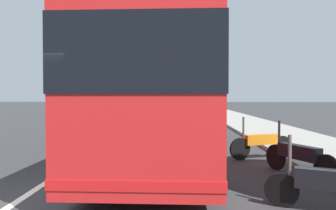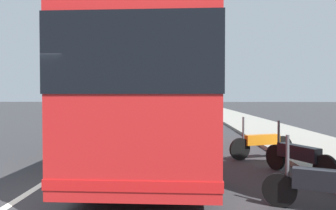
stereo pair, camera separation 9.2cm
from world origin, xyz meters
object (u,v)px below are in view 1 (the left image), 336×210
(motorcycle_far_end, at_px, (262,143))
(car_far_distant, at_px, (117,109))
(coach_bus, at_px, (161,91))
(motorcycle_angled, at_px, (299,156))
(car_side_street, at_px, (173,104))
(car_ahead_same_lane, at_px, (138,106))
(car_behind_bus, at_px, (168,107))
(motorcycle_nearest_curb, at_px, (335,186))

(motorcycle_far_end, distance_m, car_far_distant, 22.71)
(car_far_distant, bearing_deg, coach_bus, 12.18)
(coach_bus, distance_m, motorcycle_angled, 4.20)
(motorcycle_far_end, xyz_separation_m, car_side_street, (41.17, 3.20, 0.25))
(car_ahead_same_lane, relative_size, car_far_distant, 0.89)
(coach_bus, distance_m, car_behind_bus, 27.20)
(car_side_street, bearing_deg, motorcycle_nearest_curb, -171.48)
(motorcycle_nearest_curb, bearing_deg, car_side_street, -62.25)
(coach_bus, height_order, car_ahead_same_lane, coach_bus)
(car_ahead_same_lane, bearing_deg, car_far_distant, -3.30)
(car_far_distant, bearing_deg, car_side_street, 164.03)
(car_far_distant, xyz_separation_m, car_side_street, (20.03, -5.11, 0.00))
(car_far_distant, height_order, car_behind_bus, car_far_distant)
(coach_bus, relative_size, motorcycle_far_end, 5.07)
(car_far_distant, relative_size, car_behind_bus, 1.01)
(motorcycle_far_end, distance_m, car_ahead_same_lane, 30.56)
(car_side_street, bearing_deg, car_far_distant, 170.26)
(coach_bus, height_order, car_side_street, coach_bus)
(car_behind_bus, height_order, car_side_street, car_side_street)
(motorcycle_nearest_curb, xyz_separation_m, car_side_street, (45.92, 3.18, 0.26))
(motorcycle_nearest_curb, height_order, motorcycle_angled, motorcycle_angled)
(car_behind_bus, bearing_deg, coach_bus, -179.93)
(car_far_distant, distance_m, car_side_street, 20.67)
(motorcycle_nearest_curb, relative_size, car_ahead_same_lane, 0.51)
(motorcycle_angled, height_order, car_far_distant, car_far_distant)
(motorcycle_angled, bearing_deg, coach_bus, 34.34)
(coach_bus, xyz_separation_m, motorcycle_nearest_curb, (-4.53, -3.02, -1.58))
(motorcycle_nearest_curb, height_order, motorcycle_far_end, motorcycle_far_end)
(car_ahead_same_lane, distance_m, car_side_street, 12.19)
(coach_bus, xyz_separation_m, car_side_street, (41.39, 0.16, -1.32))
(coach_bus, distance_m, car_side_street, 41.42)
(car_far_distant, relative_size, car_side_street, 1.08)
(car_side_street, bearing_deg, coach_bus, -175.22)
(motorcycle_far_end, bearing_deg, car_ahead_same_lane, -97.43)
(motorcycle_angled, height_order, motorcycle_far_end, motorcycle_far_end)
(coach_bus, height_order, car_behind_bus, coach_bus)
(car_ahead_same_lane, height_order, car_behind_bus, car_ahead_same_lane)
(motorcycle_nearest_curb, bearing_deg, coach_bus, -32.54)
(motorcycle_angled, xyz_separation_m, car_ahead_same_lane, (31.92, 7.57, 0.23))
(motorcycle_nearest_curb, relative_size, motorcycle_angled, 1.02)
(coach_bus, bearing_deg, motorcycle_angled, -119.68)
(coach_bus, distance_m, car_far_distant, 22.04)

